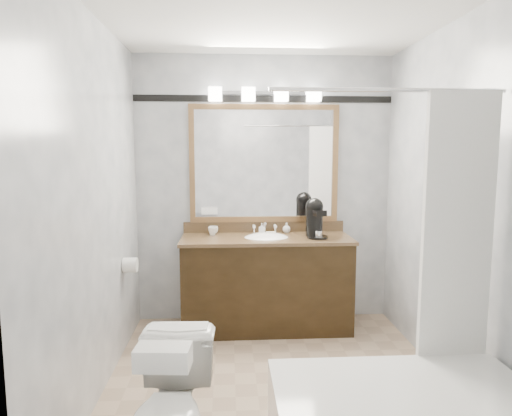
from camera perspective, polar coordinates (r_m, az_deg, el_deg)
name	(u,v)px	position (r m, az deg, el deg)	size (l,w,h in m)	color
room	(279,207)	(3.05, 2.90, 0.12)	(2.42, 2.62, 2.52)	tan
vanity	(266,281)	(4.21, 1.28, -9.11)	(1.53, 0.58, 0.97)	black
mirror	(264,164)	(4.31, 1.03, 5.55)	(1.40, 0.04, 1.10)	olive
vanity_light_bar	(265,94)	(4.28, 1.11, 14.03)	(1.02, 0.14, 0.12)	silver
accent_stripe	(264,99)	(4.34, 1.03, 13.49)	(2.40, 0.01, 0.06)	black
tp_roll	(130,265)	(3.87, -15.44, -6.88)	(0.12, 0.12, 0.11)	white
toilet	(171,416)	(2.47, -10.57, -24.17)	(0.39, 0.68, 0.69)	white
tissue_box	(163,357)	(2.11, -11.53, -17.78)	(0.24, 0.13, 0.10)	white
coffee_maker	(315,217)	(4.11, 7.36, -1.14)	(0.19, 0.23, 0.35)	black
cup_left	(213,230)	(4.28, -5.36, -2.76)	(0.09, 0.09, 0.07)	white
cup_right	(212,231)	(4.21, -5.47, -2.91)	(0.08, 0.08, 0.07)	white
soap_bottle_a	(262,229)	(4.23, 0.72, -2.62)	(0.05, 0.05, 0.11)	white
soap_bottle_b	(286,228)	(4.33, 3.83, -2.47)	(0.08, 0.08, 0.10)	white
soap_bar	(271,233)	(4.23, 1.88, -3.17)	(0.09, 0.05, 0.03)	beige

